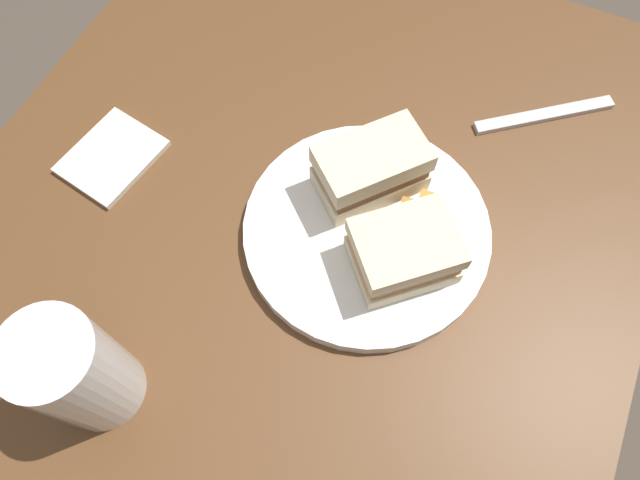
{
  "coord_description": "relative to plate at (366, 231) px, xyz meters",
  "views": [
    {
      "loc": [
        0.2,
        0.15,
        1.34
      ],
      "look_at": [
        -0.04,
        0.04,
        0.78
      ],
      "focal_mm": 32.76,
      "sensor_mm": 36.0,
      "label": 1
    }
  ],
  "objects": [
    {
      "name": "ground_plane",
      "position": [
        0.08,
        -0.08,
        -0.76
      ],
      "size": [
        6.0,
        6.0,
        0.0
      ],
      "primitive_type": "plane",
      "color": "#4C4238"
    },
    {
      "name": "dining_table",
      "position": [
        0.08,
        -0.08,
        -0.38
      ],
      "size": [
        1.07,
        0.77,
        0.75
      ],
      "primitive_type": "cube",
      "color": "brown",
      "rests_on": "ground"
    },
    {
      "name": "plate",
      "position": [
        0.0,
        0.0,
        0.0
      ],
      "size": [
        0.27,
        0.27,
        0.02
      ],
      "primitive_type": "cylinder",
      "color": "white",
      "rests_on": "dining_table"
    },
    {
      "name": "sandwich_half_left",
      "position": [
        0.02,
        0.05,
        0.04
      ],
      "size": [
        0.13,
        0.13,
        0.06
      ],
      "color": "beige",
      "rests_on": "plate"
    },
    {
      "name": "sandwich_half_right",
      "position": [
        -0.05,
        -0.02,
        0.04
      ],
      "size": [
        0.13,
        0.13,
        0.07
      ],
      "color": "beige",
      "rests_on": "plate"
    },
    {
      "name": "potato_wedge_front",
      "position": [
        -0.01,
        0.06,
        0.02
      ],
      "size": [
        0.04,
        0.04,
        0.02
      ],
      "primitive_type": "cube",
      "rotation": [
        0.0,
        0.0,
        2.34
      ],
      "color": "#B77F33",
      "rests_on": "plate"
    },
    {
      "name": "potato_wedge_middle",
      "position": [
        -0.04,
        0.05,
        0.02
      ],
      "size": [
        0.02,
        0.05,
        0.02
      ],
      "primitive_type": "cube",
      "rotation": [
        0.0,
        0.0,
        4.83
      ],
      "color": "#B77F33",
      "rests_on": "plate"
    },
    {
      "name": "potato_wedge_back",
      "position": [
        -0.03,
        0.05,
        0.02
      ],
      "size": [
        0.06,
        0.02,
        0.02
      ],
      "primitive_type": "cube",
      "rotation": [
        0.0,
        0.0,
        0.04
      ],
      "color": "gold",
      "rests_on": "plate"
    },
    {
      "name": "pint_glass",
      "position": [
        0.27,
        -0.17,
        0.06
      ],
      "size": [
        0.08,
        0.08,
        0.15
      ],
      "color": "white",
      "rests_on": "dining_table"
    },
    {
      "name": "napkin",
      "position": [
        0.03,
        -0.32,
        -0.0
      ],
      "size": [
        0.12,
        0.11,
        0.01
      ],
      "primitive_type": "cube",
      "rotation": [
        0.0,
        0.0,
        -0.17
      ],
      "color": "silver",
      "rests_on": "dining_table"
    },
    {
      "name": "fork",
      "position": [
        -0.24,
        0.14,
        -0.01
      ],
      "size": [
        0.12,
        0.15,
        0.01
      ],
      "primitive_type": "cube",
      "rotation": [
        0.0,
        0.0,
        5.37
      ],
      "color": "silver",
      "rests_on": "dining_table"
    }
  ]
}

